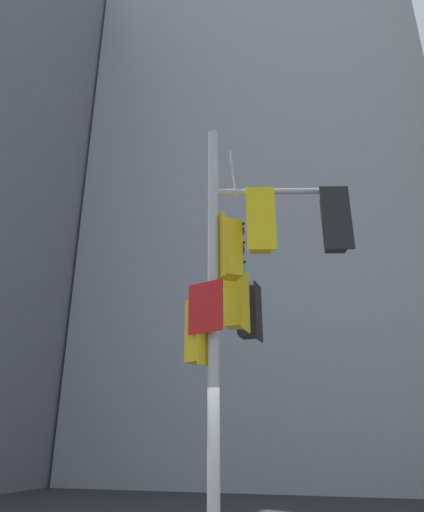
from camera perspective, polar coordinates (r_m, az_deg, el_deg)
building_mid_block at (r=31.60m, az=7.38°, el=7.28°), size 17.32×17.32×34.06m
signal_pole_assembly at (r=7.91m, az=3.90°, el=-3.39°), size 2.77×2.79×7.03m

